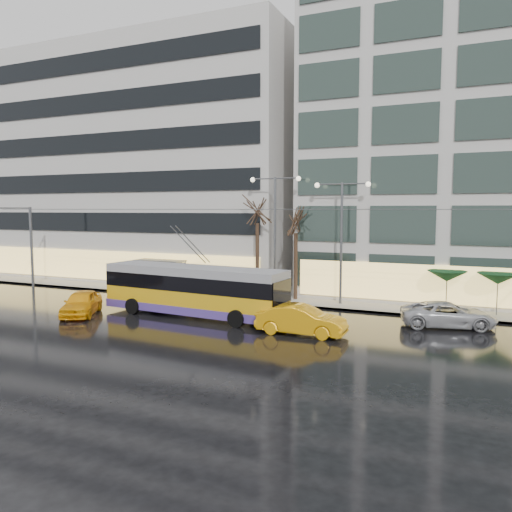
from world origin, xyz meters
The scene contains 19 objects.
ground centered at (0.00, 0.00, 0.00)m, with size 140.00×140.00×0.00m, color black.
sidewalk centered at (2.00, 14.00, 0.07)m, with size 80.00×10.00×0.15m, color gray.
kerb centered at (2.00, 9.05, 0.07)m, with size 80.00×0.10×0.15m, color slate.
building_left centered at (-16.00, 19.00, 11.15)m, with size 34.00×14.00×22.00m, color beige.
trolleybus centered at (-0.68, 3.52, 1.57)m, with size 12.66×5.34×5.79m.
catenary centered at (1.00, 7.94, 4.25)m, with size 42.24×5.12×7.00m.
bus_shelter centered at (-8.38, 10.69, 1.96)m, with size 4.20×1.60×2.51m.
street_lamp_near centered at (2.00, 10.80, 5.99)m, with size 3.96×0.36×9.03m.
street_lamp_far centered at (7.00, 10.80, 5.71)m, with size 3.96×0.36×8.53m.
tree_a centered at (0.50, 11.00, 7.09)m, with size 3.20×3.20×8.40m.
tree_b centered at (3.50, 11.20, 6.40)m, with size 3.20×3.20×7.70m.
parasol_a centered at (14.00, 11.00, 2.45)m, with size 2.50×2.50×2.65m.
parasol_b centered at (17.00, 11.00, 2.45)m, with size 2.50×2.50×2.65m.
taxi_a centered at (-7.49, 0.95, 0.79)m, with size 1.87×4.65×1.58m, color #FFAE0D.
taxi_b centered at (7.06, 1.84, 0.81)m, with size 1.71×4.90×1.61m, color orange.
sedan_silver centered at (14.31, 6.88, 0.74)m, with size 2.44×5.29×1.47m, color #AFB0B4.
pedestrian_a centered at (-4.80, 10.96, 1.58)m, with size 0.99×1.01×2.19m.
pedestrian_b centered at (-6.92, 11.58, 1.12)m, with size 1.18×1.18×1.93m.
pedestrian_c centered at (-9.30, 11.33, 1.27)m, with size 1.07×0.92×2.11m.
Camera 1 is at (15.45, -23.56, 6.82)m, focal length 35.00 mm.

